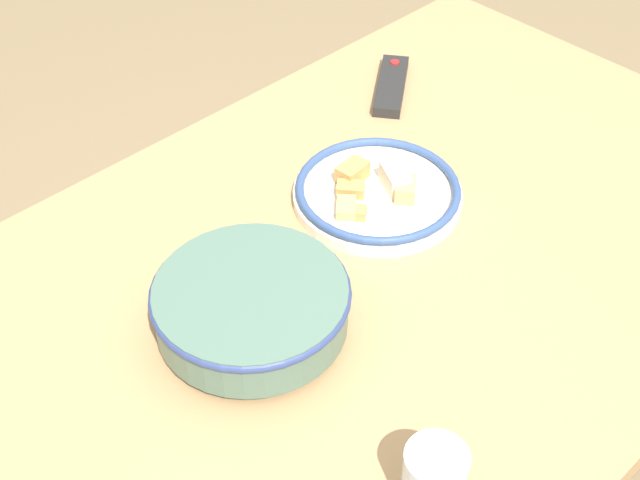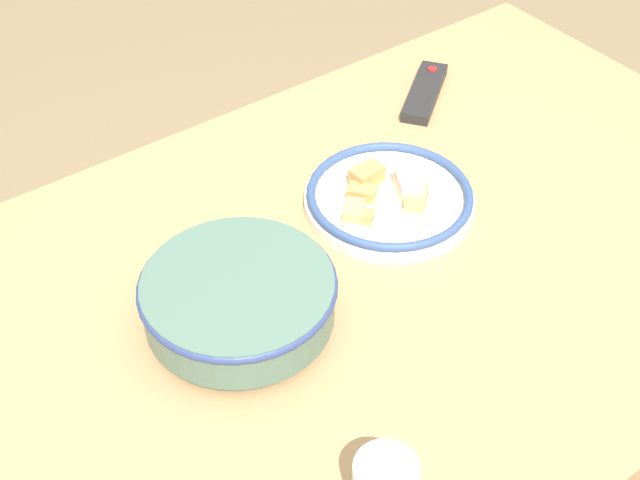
% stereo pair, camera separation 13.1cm
% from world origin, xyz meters
% --- Properties ---
extents(dining_table, '(1.43, 0.93, 0.76)m').
position_xyz_m(dining_table, '(0.00, 0.00, 0.68)').
color(dining_table, tan).
rests_on(dining_table, ground_plane).
extents(noodle_bowl, '(0.27, 0.27, 0.08)m').
position_xyz_m(noodle_bowl, '(-0.26, 0.02, 0.81)').
color(noodle_bowl, '#4C6B5B').
rests_on(noodle_bowl, dining_table).
extents(food_plate, '(0.27, 0.27, 0.05)m').
position_xyz_m(food_plate, '(0.07, 0.09, 0.78)').
color(food_plate, silver).
rests_on(food_plate, dining_table).
extents(tv_remote, '(0.18, 0.15, 0.02)m').
position_xyz_m(tv_remote, '(0.33, 0.29, 0.77)').
color(tv_remote, black).
rests_on(tv_remote, dining_table).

